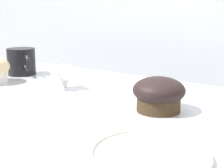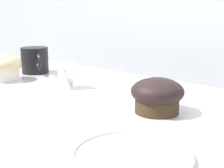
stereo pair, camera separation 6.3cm
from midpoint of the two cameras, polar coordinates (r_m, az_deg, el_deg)
wall_back at (r=1.16m, az=17.60°, el=1.44°), size 3.20×0.10×1.80m
muffin_front_center at (r=0.90m, az=-17.34°, el=2.89°), size 0.10×0.10×0.07m
muffin_back_right at (r=0.60m, az=11.27°, el=-2.06°), size 0.10×0.10×0.07m
coffee_cup at (r=0.99m, az=-12.16°, el=4.37°), size 0.12×0.08×0.08m
serving_plate at (r=0.42m, az=7.98°, el=-12.90°), size 0.16×0.16×0.01m
price_card at (r=0.77m, az=-5.99°, el=1.47°), size 0.06×0.06×0.06m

